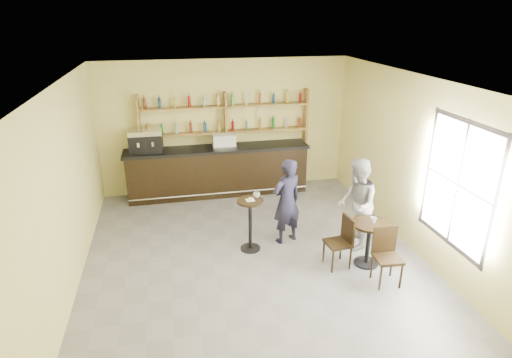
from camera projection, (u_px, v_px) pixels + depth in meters
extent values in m
plane|color=slate|center=(254.00, 259.00, 7.79)|extent=(7.00, 7.00, 0.00)
plane|color=white|center=(254.00, 82.00, 6.61)|extent=(7.00, 7.00, 0.00)
plane|color=#EEE487|center=(225.00, 126.00, 10.39)|extent=(7.00, 0.00, 7.00)
plane|color=#EEE487|center=(329.00, 310.00, 4.01)|extent=(7.00, 0.00, 7.00)
plane|color=#EEE487|center=(65.00, 192.00, 6.63)|extent=(0.00, 7.00, 7.00)
plane|color=#EEE487|center=(415.00, 165.00, 7.77)|extent=(0.00, 7.00, 7.00)
plane|color=white|center=(458.00, 185.00, 6.64)|extent=(0.00, 2.00, 2.00)
cube|color=white|center=(250.00, 200.00, 7.76)|extent=(0.17, 0.17, 0.00)
torus|color=#DDB451|center=(251.00, 199.00, 7.74)|extent=(0.13, 0.13, 0.04)
imported|color=white|center=(257.00, 195.00, 7.86)|extent=(0.16, 0.16, 0.10)
imported|color=black|center=(287.00, 201.00, 8.12)|extent=(0.72, 0.60, 1.69)
imported|color=white|center=(373.00, 220.00, 7.35)|extent=(0.13, 0.13, 0.10)
imported|color=gray|center=(356.00, 204.00, 7.92)|extent=(0.88, 1.01, 1.76)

